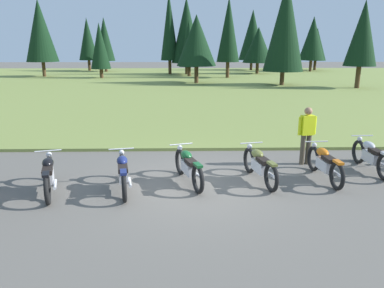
% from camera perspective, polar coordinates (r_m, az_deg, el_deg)
% --- Properties ---
extents(ground_plane, '(140.00, 140.00, 0.00)m').
position_cam_1_polar(ground_plane, '(9.28, 0.08, -6.33)').
color(ground_plane, '#605B54').
extents(grass_moorland, '(80.00, 44.00, 0.10)m').
position_cam_1_polar(grass_moorland, '(33.91, -0.91, 9.26)').
color(grass_moorland, olive).
rests_on(grass_moorland, ground).
extents(forest_treeline, '(38.67, 26.95, 9.15)m').
position_cam_1_polar(forest_treeline, '(41.45, 0.57, 16.25)').
color(forest_treeline, '#47331E').
rests_on(forest_treeline, ground).
extents(motorcycle_black, '(0.81, 2.04, 0.88)m').
position_cam_1_polar(motorcycle_black, '(9.32, -21.05, -4.41)').
color(motorcycle_black, black).
rests_on(motorcycle_black, ground).
extents(motorcycle_navy, '(0.70, 2.08, 0.88)m').
position_cam_1_polar(motorcycle_navy, '(9.01, -10.50, -4.30)').
color(motorcycle_navy, black).
rests_on(motorcycle_navy, ground).
extents(motorcycle_british_green, '(0.85, 2.03, 0.88)m').
position_cam_1_polar(motorcycle_british_green, '(9.30, -0.57, -3.42)').
color(motorcycle_british_green, black).
rests_on(motorcycle_british_green, ground).
extents(motorcycle_olive, '(0.72, 2.08, 0.88)m').
position_cam_1_polar(motorcycle_olive, '(9.56, 10.28, -3.15)').
color(motorcycle_olive, black).
rests_on(motorcycle_olive, ground).
extents(motorcycle_orange, '(0.62, 2.10, 0.88)m').
position_cam_1_polar(motorcycle_orange, '(10.12, 19.59, -2.78)').
color(motorcycle_orange, black).
rests_on(motorcycle_orange, ground).
extents(motorcycle_silver, '(0.62, 2.10, 0.88)m').
position_cam_1_polar(motorcycle_silver, '(11.30, 25.66, -1.62)').
color(motorcycle_silver, black).
rests_on(motorcycle_silver, ground).
extents(rider_with_back_turned, '(0.54, 0.29, 1.67)m').
position_cam_1_polar(rider_with_back_turned, '(11.14, 17.12, 1.71)').
color(rider_with_back_turned, '#4C4233').
rests_on(rider_with_back_turned, ground).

